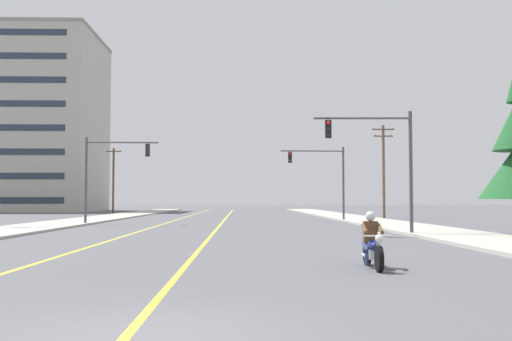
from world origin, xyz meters
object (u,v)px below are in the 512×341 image
traffic_signal_near_right (383,153)px  traffic_signal_mid_right (325,172)px  motorcycle_with_rider (372,245)px  traffic_signal_near_left (107,167)px  utility_pole_right_far (384,168)px  utility_pole_left_far (113,180)px  apartment_building_far_left_block (11,123)px

traffic_signal_near_right → traffic_signal_mid_right: 19.56m
motorcycle_with_rider → traffic_signal_near_left: (-12.90, 26.48, 3.53)m
traffic_signal_near_right → utility_pole_right_far: (6.51, 26.16, 0.69)m
traffic_signal_near_left → utility_pole_left_far: bearing=101.6°
utility_pole_left_far → traffic_signal_near_left: bearing=-78.4°
utility_pole_left_far → apartment_building_far_left_block: bearing=138.4°
traffic_signal_mid_right → apartment_building_far_left_block: bearing=135.5°
apartment_building_far_left_block → traffic_signal_mid_right: bearing=-44.5°
utility_pole_right_far → utility_pole_left_far: size_ratio=1.08×
traffic_signal_near_right → apartment_building_far_left_block: (-42.86, 61.60, 9.62)m
traffic_signal_mid_right → utility_pole_right_far: size_ratio=0.70×
traffic_signal_near_left → utility_pole_right_far: 26.77m
traffic_signal_near_left → utility_pole_right_far: (23.10, 13.51, 0.68)m
motorcycle_with_rider → traffic_signal_mid_right: size_ratio=0.35×
traffic_signal_near_left → apartment_building_far_left_block: size_ratio=0.23×
motorcycle_with_rider → traffic_signal_near_left: size_ratio=0.35×
utility_pole_left_far → traffic_signal_mid_right: bearing=-46.7°
utility_pole_right_far → utility_pole_left_far: 34.53m
traffic_signal_mid_right → motorcycle_with_rider: bearing=-96.2°
motorcycle_with_rider → utility_pole_right_far: size_ratio=0.25×
traffic_signal_near_right → apartment_building_far_left_block: 75.66m
traffic_signal_mid_right → apartment_building_far_left_block: (-42.80, 42.04, 9.59)m
traffic_signal_near_right → apartment_building_far_left_block: bearing=124.8°
motorcycle_with_rider → utility_pole_right_far: utility_pole_right_far is taller
traffic_signal_mid_right → utility_pole_left_far: 33.55m
motorcycle_with_rider → utility_pole_left_far: 61.09m
traffic_signal_mid_right → utility_pole_left_far: bearing=133.3°
motorcycle_with_rider → traffic_signal_near_left: traffic_signal_near_left is taller
motorcycle_with_rider → utility_pole_right_far: (10.20, 39.99, 4.21)m
traffic_signal_near_left → traffic_signal_mid_right: (16.53, 6.92, 0.01)m
traffic_signal_near_right → utility_pole_right_far: 26.96m
motorcycle_with_rider → apartment_building_far_left_block: 86.00m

